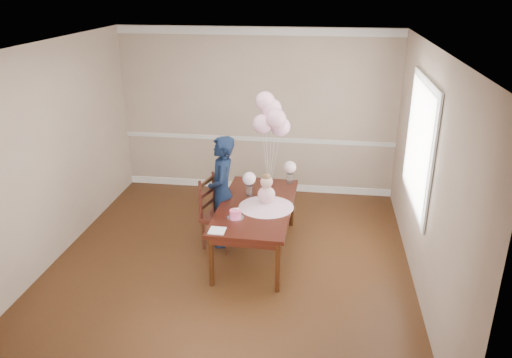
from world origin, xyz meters
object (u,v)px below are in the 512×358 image
Objects in this scene: birthday_cake at (235,214)px; dining_chair_seat at (221,217)px; woman at (222,192)px; dining_table_top at (256,206)px.

birthday_cake reaches higher than dining_chair_seat.
dining_chair_seat is at bearing -12.88° from woman.
woman is at bearing 102.09° from dining_chair_seat.
birthday_cake is at bearing 16.74° from woman.
woman is (-0.48, 0.19, 0.09)m from dining_table_top.
dining_chair_seat is (-0.29, 0.50, -0.31)m from birthday_cake.
dining_table_top is at bearing 6.17° from dining_chair_seat.
woman reaches higher than dining_chair_seat.
woman reaches higher than birthday_cake.
birthday_cake is (-0.19, -0.41, 0.08)m from dining_table_top.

